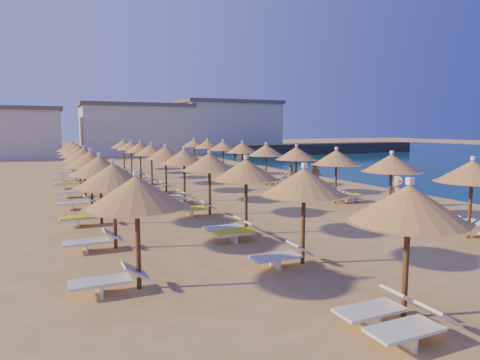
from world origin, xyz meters
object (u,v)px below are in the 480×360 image
jetty (328,148)px  beachgoer_c (290,179)px  parasol_row_east (296,154)px  parasol_row_west (184,157)px  beachgoer_b (316,176)px  beachgoer_a (397,188)px

jetty → beachgoer_c: 41.46m
parasol_row_east → parasol_row_west: bearing=180.0°
parasol_row_west → jetty: bearing=44.7°
beachgoer_b → beachgoer_c: 1.96m
jetty → beachgoer_b: (-24.16, -32.01, 0.14)m
jetty → parasol_row_east: (-25.75, -32.29, 1.58)m
parasol_row_east → beachgoer_a: (2.26, -5.77, -1.39)m
parasol_row_west → parasol_row_east: bearing=0.0°
beachgoer_c → beachgoer_a: bearing=-18.8°
beachgoer_b → beachgoer_c: beachgoer_b is taller
parasol_row_east → jetty: bearing=51.4°
parasol_row_east → beachgoer_c: size_ratio=24.25×
parasol_row_west → beachgoer_b: (8.47, 0.28, -1.43)m
beachgoer_b → beachgoer_a: bearing=-29.7°
parasol_row_east → beachgoer_a: 6.35m
beachgoer_c → beachgoer_a: 6.41m
jetty → beachgoer_c: size_ratio=17.82×
parasol_row_west → beachgoer_a: parasol_row_west is taller
beachgoer_c → beachgoer_a: beachgoer_a is taller
jetty → parasol_row_east: bearing=-130.4°
parasol_row_east → beachgoer_a: parasol_row_east is taller
beachgoer_b → beachgoer_a: 6.09m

